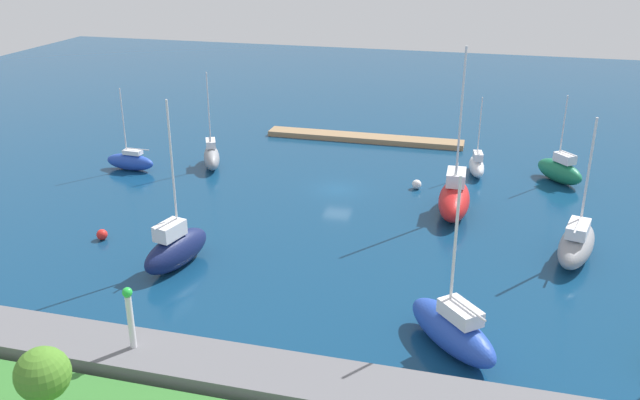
{
  "coord_description": "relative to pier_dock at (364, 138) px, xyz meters",
  "views": [
    {
      "loc": [
        -13.52,
        57.69,
        22.94
      ],
      "look_at": [
        0.0,
        6.57,
        1.5
      ],
      "focal_mm": 37.64,
      "sensor_mm": 36.0,
      "label": 1
    }
  ],
  "objects": [
    {
      "name": "mooring_buoy_red",
      "position": [
        14.84,
        31.75,
        0.13
      ],
      "size": [
        0.86,
        0.86,
        0.86
      ],
      "primitive_type": "sphere",
      "color": "red",
      "rests_on": "water"
    },
    {
      "name": "sailboat_blue_lone_north",
      "position": [
        21.09,
        16.23,
        0.65
      ],
      "size": [
        5.32,
        1.77,
        8.43
      ],
      "rotation": [
        0.0,
        0.0,
        6.24
      ],
      "color": "#2347B2",
      "rests_on": "water"
    },
    {
      "name": "sailboat_green_near_pier",
      "position": [
        -21.06,
        8.67,
        0.9
      ],
      "size": [
        5.06,
        5.47,
        8.5
      ],
      "rotation": [
        0.0,
        0.0,
        5.42
      ],
      "color": "#19724C",
      "rests_on": "water"
    },
    {
      "name": "sailboat_white_off_beacon",
      "position": [
        -13.16,
        8.62,
        0.68
      ],
      "size": [
        2.12,
        4.97,
        7.83
      ],
      "rotation": [
        0.0,
        0.0,
        4.87
      ],
      "color": "white",
      "rests_on": "water"
    },
    {
      "name": "sailboat_red_lone_south",
      "position": [
        -11.73,
        19.42,
        1.22
      ],
      "size": [
        2.81,
        7.73,
        14.46
      ],
      "rotation": [
        0.0,
        0.0,
        1.6
      ],
      "color": "red",
      "rests_on": "water"
    },
    {
      "name": "mooring_buoy_white",
      "position": [
        -7.89,
        14.13,
        0.15
      ],
      "size": [
        0.89,
        0.89,
        0.89
      ],
      "primitive_type": "sphere",
      "color": "white",
      "rests_on": "water"
    },
    {
      "name": "sailboat_gray_along_channel",
      "position": [
        13.39,
        13.31,
        0.88
      ],
      "size": [
        3.79,
        5.69,
        9.92
      ],
      "rotation": [
        0.0,
        0.0,
        2.01
      ],
      "color": "gray",
      "rests_on": "water"
    },
    {
      "name": "sailboat_gray_mid_basin",
      "position": [
        -21.18,
        25.64,
        0.97
      ],
      "size": [
        4.06,
        7.95,
        10.77
      ],
      "rotation": [
        0.0,
        0.0,
        4.48
      ],
      "color": "gray",
      "rests_on": "water"
    },
    {
      "name": "park_tree_center",
      "position": [
        4.35,
        52.85,
        3.92
      ],
      "size": [
        2.53,
        2.53,
        4.46
      ],
      "color": "brown",
      "rests_on": "shoreline_park"
    },
    {
      "name": "breakwater",
      "position": [
        -0.7,
        46.26,
        0.42
      ],
      "size": [
        57.62,
        3.74,
        1.44
      ],
      "primitive_type": "cube",
      "color": "slate",
      "rests_on": "ground"
    },
    {
      "name": "pier_dock",
      "position": [
        0.0,
        0.0,
        0.0
      ],
      "size": [
        22.85,
        2.46,
        0.6
      ],
      "primitive_type": "cube",
      "color": "#997A56",
      "rests_on": "ground"
    },
    {
      "name": "water",
      "position": [
        -0.7,
        16.24,
        -0.3
      ],
      "size": [
        160.0,
        160.0,
        0.0
      ],
      "primitive_type": "plane",
      "color": "navy",
      "rests_on": "ground"
    },
    {
      "name": "sailboat_blue_east_end",
      "position": [
        -13.17,
        39.77,
        1.01
      ],
      "size": [
        6.61,
        6.96,
        10.69
      ],
      "rotation": [
        0.0,
        0.0,
        5.45
      ],
      "color": "#2347B2",
      "rests_on": "water"
    },
    {
      "name": "harbor_beacon",
      "position": [
        3.78,
        46.26,
        3.29
      ],
      "size": [
        0.56,
        0.56,
        3.73
      ],
      "color": "silver",
      "rests_on": "breakwater"
    },
    {
      "name": "sailboat_navy_inner_mooring",
      "position": [
        7.05,
        34.39,
        1.16
      ],
      "size": [
        3.56,
        6.82,
        12.36
      ],
      "rotation": [
        0.0,
        0.0,
        4.48
      ],
      "color": "#141E4C",
      "rests_on": "water"
    }
  ]
}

